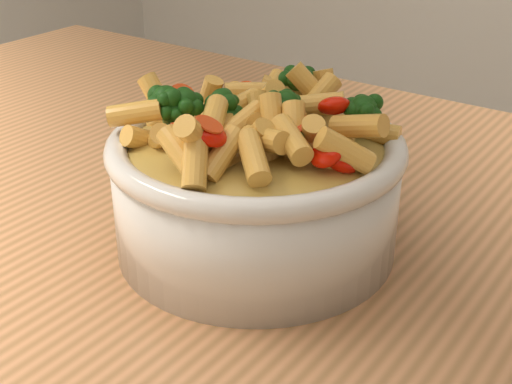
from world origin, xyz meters
The scene contains 3 objects.
table centered at (0.00, 0.00, 0.80)m, with size 1.20×0.80×0.90m.
serving_bowl centered at (0.07, -0.02, 0.95)m, with size 0.22×0.22×0.10m.
pasta_salad centered at (0.07, -0.02, 1.01)m, with size 0.18×0.18×0.04m.
Camera 1 is at (0.35, -0.41, 1.19)m, focal length 50.00 mm.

